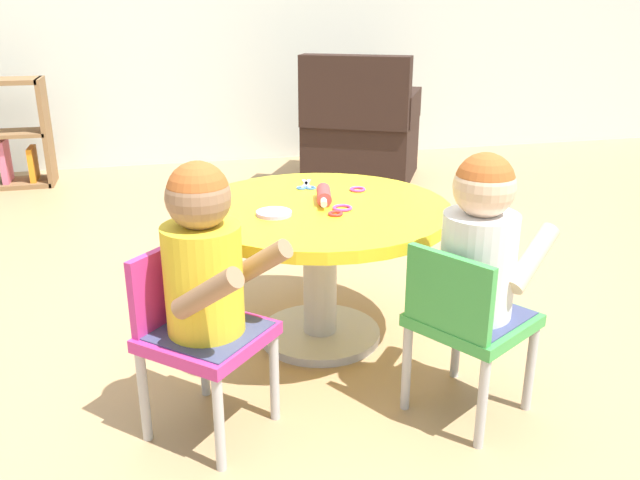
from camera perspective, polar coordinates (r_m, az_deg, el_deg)
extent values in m
plane|color=tan|center=(2.45, 0.00, -8.40)|extent=(10.00, 10.00, 0.00)
cylinder|color=silver|center=(2.44, 0.00, -8.09)|extent=(0.44, 0.44, 0.03)
cylinder|color=silver|center=(2.35, 0.00, -3.37)|extent=(0.12, 0.12, 0.47)
cylinder|color=yellow|center=(2.26, 0.00, 2.55)|extent=(0.90, 0.90, 0.04)
cylinder|color=#B7B7BC|center=(1.78, -8.74, -15.50)|extent=(0.03, 0.03, 0.28)
cylinder|color=#B7B7BC|center=(1.95, -3.98, -11.75)|extent=(0.03, 0.03, 0.28)
cylinder|color=#B7B7BC|center=(1.93, -15.03, -12.94)|extent=(0.03, 0.03, 0.28)
cylinder|color=#B7B7BC|center=(2.09, -10.05, -9.76)|extent=(0.03, 0.03, 0.28)
cube|color=#CC338C|center=(1.85, -9.73, -8.26)|extent=(0.42, 0.42, 0.04)
cube|color=#CC338C|center=(1.88, -13.19, -3.75)|extent=(0.20, 0.21, 0.22)
cube|color=#3F4772|center=(1.85, -9.74, -8.21)|extent=(0.38, 0.38, 0.04)
cylinder|color=yellow|center=(1.78, -10.06, -3.36)|extent=(0.21, 0.21, 0.30)
sphere|color=#997051|center=(1.70, -10.51, 3.66)|extent=(0.17, 0.17, 0.17)
sphere|color=#B25926|center=(1.70, -10.54, 4.08)|extent=(0.16, 0.16, 0.16)
cylinder|color=#997051|center=(1.63, -9.80, -4.62)|extent=(0.19, 0.19, 0.17)
cylinder|color=#997051|center=(1.79, -5.40, -2.10)|extent=(0.19, 0.19, 0.17)
cylinder|color=#B7B7BC|center=(2.08, 17.78, -10.53)|extent=(0.03, 0.03, 0.28)
cylinder|color=#B7B7BC|center=(2.19, 11.78, -8.32)|extent=(0.03, 0.03, 0.28)
cylinder|color=#B7B7BC|center=(1.89, 13.89, -13.60)|extent=(0.03, 0.03, 0.28)
cylinder|color=#B7B7BC|center=(2.01, 7.51, -10.91)|extent=(0.03, 0.03, 0.28)
cube|color=green|center=(1.96, 13.10, -6.78)|extent=(0.41, 0.41, 0.04)
cube|color=green|center=(1.80, 11.07, -4.58)|extent=(0.16, 0.24, 0.22)
cube|color=#3F4772|center=(1.96, 13.10, -6.73)|extent=(0.37, 0.37, 0.04)
cylinder|color=white|center=(1.89, 13.50, -2.13)|extent=(0.21, 0.21, 0.30)
sphere|color=beige|center=(1.82, 14.07, 4.49)|extent=(0.17, 0.17, 0.17)
sphere|color=#B25926|center=(1.82, 14.11, 4.88)|extent=(0.16, 0.16, 0.16)
cylinder|color=beige|center=(1.92, 17.93, -1.51)|extent=(0.21, 0.16, 0.17)
cylinder|color=beige|center=(2.02, 12.47, 0.09)|extent=(0.21, 0.16, 0.17)
cube|color=olive|center=(4.76, -22.61, 8.66)|extent=(0.03, 0.28, 0.70)
cube|color=#D8668C|center=(4.85, -25.62, 6.21)|extent=(0.04, 0.20, 0.28)
cube|color=orange|center=(4.82, -23.62, 6.09)|extent=(0.04, 0.20, 0.22)
cube|color=black|center=(4.60, 3.67, 7.88)|extent=(0.95, 0.95, 0.40)
cube|color=black|center=(4.25, 3.04, 12.70)|extent=(0.69, 0.47, 0.45)
cube|color=black|center=(4.51, 7.58, 11.36)|extent=(0.39, 0.58, 0.20)
cube|color=black|center=(4.61, 0.02, 11.74)|extent=(0.39, 0.58, 0.20)
cylinder|color=#D83F3F|center=(2.28, 0.34, 3.95)|extent=(0.08, 0.15, 0.05)
cylinder|color=white|center=(2.37, 0.27, 4.57)|extent=(0.03, 0.05, 0.02)
cylinder|color=white|center=(2.20, 0.42, 3.28)|extent=(0.03, 0.05, 0.02)
cube|color=silver|center=(2.51, -1.21, 4.90)|extent=(0.02, 0.11, 0.01)
cube|color=silver|center=(2.51, -1.21, 4.90)|extent=(0.06, 0.11, 0.01)
torus|color=#3F72CC|center=(2.45, -0.79, 4.54)|extent=(0.05, 0.05, 0.01)
torus|color=#3F72CC|center=(2.45, -1.63, 4.53)|extent=(0.05, 0.05, 0.01)
cylinder|color=#CC99E5|center=(2.15, -4.02, 2.33)|extent=(0.12, 0.12, 0.01)
torus|color=#D83FA5|center=(2.43, 3.27, 4.41)|extent=(0.06, 0.06, 0.01)
torus|color=#D83FA5|center=(2.20, 1.95, 2.79)|extent=(0.07, 0.07, 0.01)
torus|color=red|center=(2.14, 1.35, 2.30)|extent=(0.05, 0.05, 0.01)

